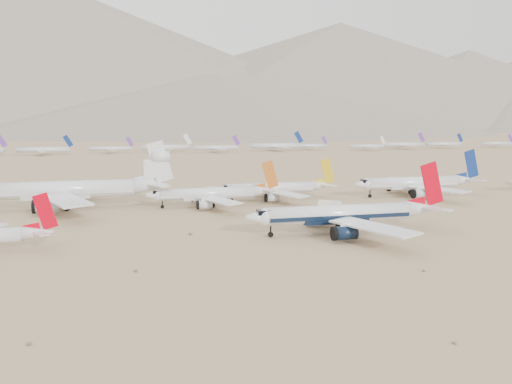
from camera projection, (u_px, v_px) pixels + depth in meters
ground at (321, 241)px, 121.53m from camera, size 7000.00×7000.00×0.00m
main_airliner at (347, 214)px, 129.56m from camera, size 52.02×50.81×18.36m
row2_navy_widebody at (417, 183)px, 192.63m from camera, size 50.24×49.13×17.87m
row2_gold_tail at (276, 188)px, 183.75m from camera, size 42.55×41.61×15.15m
row2_orange_tail at (213, 194)px, 169.38m from camera, size 43.14×42.21×15.39m
row2_white_trijet at (72, 189)px, 165.01m from camera, size 63.34×61.91×22.45m
distant_storage_row at (217, 147)px, 449.37m from camera, size 620.04×57.88×16.20m
mountain_range at (168, 71)px, 1696.14m from camera, size 7354.00×3024.00×470.00m
foothills at (361, 104)px, 1291.44m from camera, size 4637.50×1395.00×155.00m
desert_scrub at (388, 276)px, 93.90m from camera, size 261.14×121.67×0.63m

